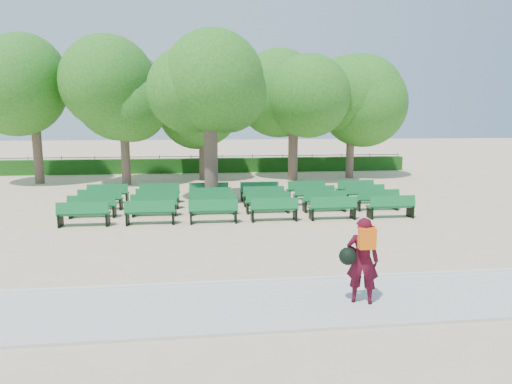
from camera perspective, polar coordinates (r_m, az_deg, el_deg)
ground at (r=15.65m, az=-5.31°, el=-3.49°), size 120.00×120.00×0.00m
paving at (r=8.58m, az=-3.73°, el=-14.14°), size 30.00×2.20×0.06m
curb at (r=9.64m, az=-4.14°, el=-11.33°), size 30.00×0.12×0.10m
hedge at (r=29.42m, az=-6.16°, el=3.33°), size 26.00×0.70×0.90m
fence at (r=29.87m, az=-6.16°, el=2.55°), size 26.00×0.10×1.02m
tree_line at (r=25.50m, az=-6.00°, el=1.42°), size 21.80×6.80×7.04m
bench_array at (r=17.25m, az=-2.17°, el=-1.99°), size 1.63×0.56×1.02m
tree_among at (r=18.20m, az=-5.76°, el=11.23°), size 4.07×4.07×5.95m
person at (r=8.61m, az=13.06°, el=-8.19°), size 0.80×0.57×1.61m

